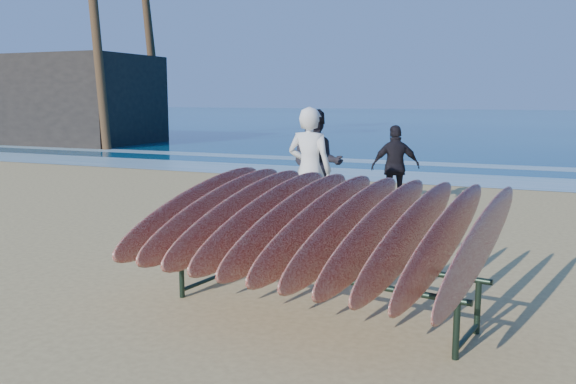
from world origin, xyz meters
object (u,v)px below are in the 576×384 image
(surfboard_rack, at_px, (318,226))
(person_white, at_px, (310,170))
(person_dark_b, at_px, (395,167))
(building, at_px, (57,100))
(person_dark_a, at_px, (317,165))

(surfboard_rack, xyz_separation_m, person_white, (-1.40, 3.48, 0.10))
(surfboard_rack, relative_size, person_dark_b, 2.21)
(surfboard_rack, xyz_separation_m, building, (-19.14, 16.99, 1.10))
(surfboard_rack, height_order, person_dark_b, person_dark_b)
(surfboard_rack, relative_size, person_white, 1.78)
(surfboard_rack, height_order, building, building)
(surfboard_rack, distance_m, building, 25.62)
(surfboard_rack, xyz_separation_m, person_dark_b, (-0.61, 6.10, -0.09))
(person_dark_b, bearing_deg, surfboard_rack, 70.99)
(person_dark_a, height_order, building, building)
(person_dark_a, bearing_deg, person_white, -93.57)
(person_dark_a, xyz_separation_m, building, (-17.51, 12.55, 1.03))
(person_white, relative_size, building, 0.22)
(person_white, bearing_deg, person_dark_b, -104.37)
(person_dark_a, distance_m, building, 21.56)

